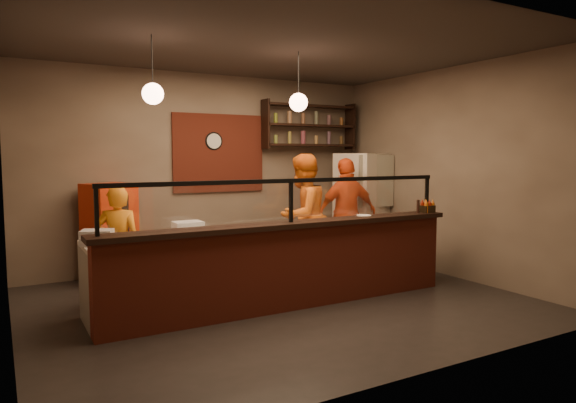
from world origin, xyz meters
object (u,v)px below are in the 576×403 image
condiment_caddy (427,209)px  red_cooler (110,233)px  pepper_mill (418,206)px  cook_left (119,246)px  cook_mid (302,216)px  fridge (362,207)px  pizza_dough (267,228)px  cook_right (347,213)px  wall_clock (214,141)px

condiment_caddy → red_cooler: bearing=147.2°
condiment_caddy → pepper_mill: size_ratio=0.99×
cook_left → cook_mid: (2.74, 0.13, 0.20)m
cook_left → red_cooler: cook_left is taller
cook_left → fridge: (4.39, 0.78, 0.20)m
pizza_dough → cook_right: bearing=24.0°
cook_left → pizza_dough: size_ratio=2.98×
cook_left → pepper_mill: size_ratio=8.17×
fridge → pepper_mill: fridge is taller
fridge → red_cooler: (-4.26, 0.50, -0.22)m
wall_clock → cook_left: bearing=-139.9°
cook_mid → condiment_caddy: (1.25, -1.33, 0.17)m
fridge → red_cooler: 4.29m
wall_clock → condiment_caddy: bearing=-53.1°
wall_clock → cook_mid: bearing=-59.9°
condiment_caddy → cook_left: bearing=163.2°
cook_mid → wall_clock: bearing=-82.6°
red_cooler → fridge: bearing=-29.2°
wall_clock → fridge: 2.87m
cook_left → cook_right: 3.72m
red_cooler → pizza_dough: red_cooler is taller
cook_right → fridge: (0.69, 0.47, 0.04)m
red_cooler → pepper_mill: bearing=-56.2°
fridge → cook_right: bearing=-161.6°
wall_clock → cook_left: wall_clock is taller
cook_left → fridge: bearing=-146.7°
cook_right → pizza_dough: bearing=30.2°
cook_right → fridge: fridge is taller
condiment_caddy → cook_mid: bearing=133.2°
cook_right → condiment_caddy: size_ratio=10.11×
pepper_mill → cook_right: bearing=95.0°
wall_clock → pizza_dough: size_ratio=0.60×
fridge → pizza_dough: bearing=-169.1°
cook_left → cook_mid: size_ratio=0.79×
wall_clock → condiment_caddy: (2.10, -2.80, -0.99)m
cook_left → pizza_dough: cook_left is taller
cook_mid → condiment_caddy: size_ratio=10.46×
cook_right → red_cooler: 3.71m
pizza_dough → cook_mid: bearing=35.1°
condiment_caddy → pizza_dough: bearing=163.3°
wall_clock → cook_right: (1.81, -1.28, -1.19)m
cook_left → red_cooler: 1.29m
condiment_caddy → pepper_mill: bearing=171.5°
cook_left → wall_clock: bearing=-116.7°
red_cooler → condiment_caddy: 4.61m
cook_mid → pizza_dough: size_ratio=3.76×
cook_mid → red_cooler: 2.86m
pizza_dough → condiment_caddy: size_ratio=2.78×
cook_left → condiment_caddy: (3.99, -1.20, 0.36)m
fridge → red_cooler: fridge is taller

